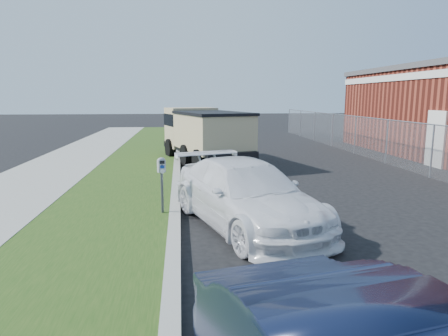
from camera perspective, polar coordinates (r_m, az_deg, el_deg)
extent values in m
plane|color=black|center=(9.25, 9.40, -7.02)|extent=(120.00, 120.00, 0.00)
cube|color=gray|center=(10.83, -6.92, -4.03)|extent=(0.25, 50.00, 0.15)
cube|color=#1C3E10|center=(10.97, -15.32, -4.18)|extent=(3.00, 50.00, 0.13)
cube|color=gray|center=(11.79, -29.41, -4.14)|extent=(3.00, 50.00, 0.14)
plane|color=slate|center=(17.75, 22.24, 3.49)|extent=(0.00, 30.00, 30.00)
cylinder|color=gray|center=(17.68, 22.43, 6.38)|extent=(0.04, 30.00, 0.04)
cylinder|color=gray|center=(15.20, 27.58, 2.11)|extent=(0.06, 0.06, 1.80)
cylinder|color=gray|center=(17.75, 22.24, 3.49)|extent=(0.06, 0.06, 1.80)
cylinder|color=gray|center=(20.42, 18.26, 4.49)|extent=(0.06, 0.06, 1.80)
cylinder|color=gray|center=(23.18, 15.20, 5.24)|extent=(0.06, 0.06, 1.80)
cylinder|color=gray|center=(25.98, 12.80, 5.83)|extent=(0.06, 0.06, 1.80)
cylinder|color=gray|center=(28.83, 10.86, 6.29)|extent=(0.06, 0.06, 1.80)
cylinder|color=gray|center=(31.71, 9.27, 6.66)|extent=(0.06, 0.06, 1.80)
cube|color=silver|center=(19.28, 25.30, 11.79)|extent=(0.06, 14.00, 0.30)
cube|color=silver|center=(17.63, 27.98, 3.68)|extent=(0.08, 1.10, 2.20)
cylinder|color=#3F4247|center=(9.06, -8.83, -3.56)|extent=(0.08, 0.08, 0.92)
cube|color=gray|center=(8.94, -8.94, 0.28)|extent=(0.20, 0.17, 0.28)
ellipsoid|color=gray|center=(8.92, -8.96, 1.16)|extent=(0.21, 0.17, 0.10)
cube|color=black|center=(8.87, -8.81, 0.81)|extent=(0.11, 0.05, 0.07)
cube|color=navy|center=(8.89, -8.80, 0.17)|extent=(0.10, 0.05, 0.06)
cylinder|color=silver|center=(8.91, -8.79, -0.47)|extent=(0.10, 0.05, 0.10)
cube|color=#3F4247|center=(8.88, -8.81, 0.34)|extent=(0.04, 0.02, 0.05)
imported|color=white|center=(8.47, 2.99, -3.66)|extent=(3.32, 5.10, 1.38)
cube|color=black|center=(16.46, -2.55, 2.85)|extent=(3.44, 5.94, 0.31)
cube|color=tan|center=(18.29, -4.75, 5.83)|extent=(2.43, 2.10, 1.76)
cube|color=black|center=(18.27, -4.76, 6.93)|extent=(2.46, 2.12, 0.53)
cube|color=tan|center=(15.73, -1.69, 5.18)|extent=(3.06, 4.14, 1.41)
cube|color=black|center=(15.68, -1.70, 7.83)|extent=(3.17, 4.25, 0.11)
cube|color=black|center=(19.16, -5.48, 3.63)|extent=(2.06, 0.72, 0.26)
cylinder|color=black|center=(18.02, -7.69, 2.76)|extent=(0.52, 0.92, 0.88)
cylinder|color=black|center=(18.63, -1.66, 3.08)|extent=(0.52, 0.92, 0.88)
cylinder|color=black|center=(15.76, -5.45, 1.76)|extent=(0.52, 0.92, 0.88)
cylinder|color=black|center=(16.46, 1.30, 2.16)|extent=(0.52, 0.92, 0.88)
cylinder|color=black|center=(14.27, -3.57, 0.93)|extent=(0.52, 0.92, 0.88)
cylinder|color=black|center=(15.04, 3.73, 1.39)|extent=(0.52, 0.92, 0.88)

